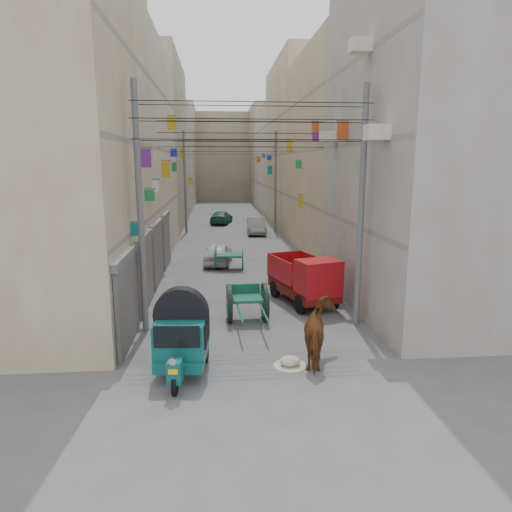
{
  "coord_description": "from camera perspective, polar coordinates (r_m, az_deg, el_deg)",
  "views": [
    {
      "loc": [
        -1.19,
        -8.74,
        5.48
      ],
      "look_at": [
        0.14,
        6.5,
        2.37
      ],
      "focal_mm": 32.0,
      "sensor_mm": 36.0,
      "label": 1
    }
  ],
  "objects": [
    {
      "name": "tonga_cart",
      "position": [
        16.12,
        -1.11,
        -5.75
      ],
      "size": [
        1.48,
        3.04,
        1.35
      ],
      "rotation": [
        0.0,
        0.0,
        0.04
      ],
      "color": "black",
      "rests_on": "ground"
    },
    {
      "name": "ac_units",
      "position": [
        17.21,
        11.94,
        17.76
      ],
      "size": [
        0.7,
        6.55,
        3.35
      ],
      "color": "beige",
      "rests_on": "ground"
    },
    {
      "name": "building_row_right",
      "position": [
        43.85,
        7.26,
        12.68
      ],
      "size": [
        8.0,
        62.0,
        14.0
      ],
      "color": "#A69F9B",
      "rests_on": "ground"
    },
    {
      "name": "distant_car_white",
      "position": [
        25.33,
        -4.76,
        0.31
      ],
      "size": [
        1.77,
        3.59,
        1.18
      ],
      "primitive_type": "imported",
      "rotation": [
        0.0,
        0.0,
        3.03
      ],
      "color": "silver",
      "rests_on": "ground"
    },
    {
      "name": "distant_car_green",
      "position": [
        42.53,
        -4.35,
        4.84
      ],
      "size": [
        2.38,
        4.22,
        1.16
      ],
      "primitive_type": "imported",
      "rotation": [
        0.0,
        0.0,
        2.94
      ],
      "color": "#1B503E",
      "rests_on": "ground"
    },
    {
      "name": "ground",
      "position": [
        10.38,
        2.5,
        -20.4
      ],
      "size": [
        140.0,
        140.0,
        0.0
      ],
      "primitive_type": "plane",
      "color": "#4B4B4E",
      "rests_on": "ground"
    },
    {
      "name": "feed_sack",
      "position": [
        12.93,
        4.29,
        -12.95
      ],
      "size": [
        0.57,
        0.45,
        0.28
      ],
      "primitive_type": "ellipsoid",
      "color": "#BEB49D",
      "rests_on": "ground"
    },
    {
      "name": "mini_truck",
      "position": [
        17.87,
        6.49,
        -3.27
      ],
      "size": [
        2.51,
        3.83,
        1.99
      ],
      "rotation": [
        0.0,
        0.0,
        0.29
      ],
      "color": "black",
      "rests_on": "ground"
    },
    {
      "name": "horse",
      "position": [
        12.93,
        8.11,
        -9.55
      ],
      "size": [
        1.28,
        2.19,
        1.74
      ],
      "primitive_type": "imported",
      "rotation": [
        0.0,
        0.0,
        2.97
      ],
      "color": "brown",
      "rests_on": "ground"
    },
    {
      "name": "building_row_left",
      "position": [
        43.41,
        -14.37,
        12.43
      ],
      "size": [
        8.0,
        62.0,
        14.0
      ],
      "color": "#C0B591",
      "rests_on": "ground"
    },
    {
      "name": "signboards",
      "position": [
        30.49,
        -2.8,
        7.62
      ],
      "size": [
        8.22,
        40.52,
        5.67
      ],
      "color": "#1A21B6",
      "rests_on": "ground"
    },
    {
      "name": "end_cap_building",
      "position": [
        74.75,
        -4.2,
        12.24
      ],
      "size": [
        22.0,
        10.0,
        13.0
      ],
      "primitive_type": "cube",
      "color": "tan",
      "rests_on": "ground"
    },
    {
      "name": "overhead_cables",
      "position": [
        23.2,
        -2.13,
        14.66
      ],
      "size": [
        7.4,
        22.52,
        1.12
      ],
      "color": "black",
      "rests_on": "ground"
    },
    {
      "name": "second_cart",
      "position": [
        23.93,
        -3.38,
        -0.06
      ],
      "size": [
        1.55,
        1.39,
        1.31
      ],
      "rotation": [
        0.0,
        0.0,
        -0.06
      ],
      "color": "#12503D",
      "rests_on": "ground"
    },
    {
      "name": "auto_rickshaw",
      "position": [
        12.39,
        -9.24,
        -9.67
      ],
      "size": [
        1.57,
        2.56,
        1.77
      ],
      "rotation": [
        0.0,
        0.0,
        -0.08
      ],
      "color": "black",
      "rests_on": "ground"
    },
    {
      "name": "utility_poles",
      "position": [
        25.81,
        -2.38,
        8.19
      ],
      "size": [
        7.4,
        22.2,
        8.0
      ],
      "color": "#5C5B5E",
      "rests_on": "ground"
    },
    {
      "name": "distant_car_grey",
      "position": [
        36.27,
        0.04,
        3.84
      ],
      "size": [
        1.51,
        4.02,
        1.31
      ],
      "primitive_type": "imported",
      "rotation": [
        0.0,
        0.0,
        -0.03
      ],
      "color": "slate",
      "rests_on": "ground"
    },
    {
      "name": "shutters_left",
      "position": [
        19.71,
        -12.85,
        -0.48
      ],
      "size": [
        0.18,
        14.4,
        2.88
      ],
      "color": "#45454A",
      "rests_on": "ground"
    }
  ]
}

